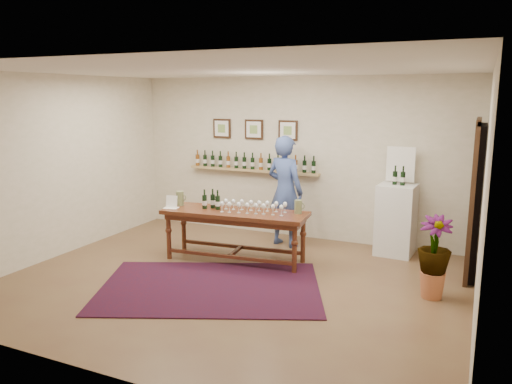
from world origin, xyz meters
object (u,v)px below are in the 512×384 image
at_px(potted_plant, 434,257).
at_px(display_pedestal, 396,220).
at_px(tasting_table, 235,218).
at_px(person, 285,191).

bearing_deg(potted_plant, display_pedestal, 114.02).
relative_size(tasting_table, display_pedestal, 2.01).
height_order(tasting_table, potted_plant, potted_plant).
bearing_deg(tasting_table, potted_plant, -10.28).
height_order(display_pedestal, potted_plant, display_pedestal).
xyz_separation_m(tasting_table, person, (0.39, 1.06, 0.26)).
bearing_deg(person, tasting_table, 85.04).
height_order(tasting_table, person, person).
bearing_deg(display_pedestal, tasting_table, -148.09).
bearing_deg(display_pedestal, potted_plant, -65.98).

